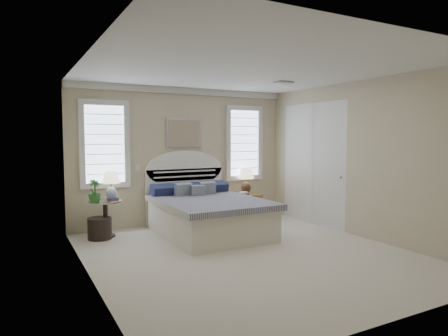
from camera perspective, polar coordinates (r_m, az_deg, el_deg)
floor at (r=6.06m, az=3.54°, el=-12.13°), size 4.50×5.00×0.01m
ceiling at (r=5.89m, az=3.67°, el=13.93°), size 4.50×5.00×0.01m
wall_back at (r=8.05m, az=-5.80°, el=1.71°), size 4.50×0.02×2.70m
wall_left at (r=5.02m, az=-18.79°, el=-0.10°), size 0.02×5.00×2.70m
wall_right at (r=7.26m, az=18.88°, el=1.21°), size 0.02×5.00×2.70m
crown_molding at (r=8.06m, az=-5.77°, el=10.90°), size 4.50×0.08×0.12m
hvac_vent at (r=7.21m, az=8.53°, el=11.96°), size 0.30×0.20×0.02m
switch_plate at (r=7.74m, az=-12.27°, el=0.04°), size 0.08×0.01×0.12m
window_left at (r=7.57m, az=-16.69°, el=3.27°), size 0.90×0.06×1.60m
window_right at (r=8.66m, az=2.85°, el=3.56°), size 0.90×0.06×1.60m
painting at (r=8.01m, az=-5.72°, el=5.06°), size 0.74×0.04×0.58m
closet_door at (r=8.12m, az=12.55°, el=0.59°), size 0.02×1.80×2.40m
bed at (r=7.22m, az=-2.57°, el=-6.30°), size 1.72×2.28×1.47m
side_table_left at (r=7.25m, az=-16.57°, el=-6.42°), size 0.56×0.56×0.63m
nightstand_right at (r=8.43m, az=3.39°, el=-4.75°), size 0.50×0.40×0.53m
floor_pot at (r=7.16m, az=-17.33°, el=-8.24°), size 0.51×0.51×0.36m
lamp_left at (r=7.29m, az=-15.83°, el=-1.95°), size 0.40×0.40×0.51m
lamp_right at (r=8.51m, az=3.17°, el=-1.37°), size 0.37×0.37×0.56m
potted_plant at (r=7.01m, az=-18.03°, el=-3.19°), size 0.29×0.29×0.39m
books_left at (r=7.21m, az=-15.56°, el=-4.32°), size 0.20×0.18×0.05m
books_right at (r=8.17m, az=2.75°, el=-3.74°), size 0.20×0.14×0.08m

